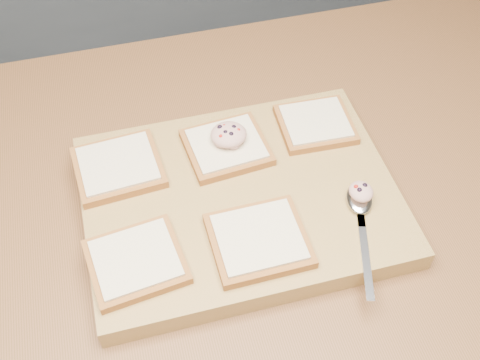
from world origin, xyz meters
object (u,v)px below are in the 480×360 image
at_px(spoon, 360,207).
at_px(cutting_board, 240,200).
at_px(tuna_salad_dollop, 229,134).
at_px(bread_far_center, 226,147).

bearing_deg(spoon, cutting_board, 154.96).
distance_m(cutting_board, tuna_salad_dollop, 0.10).
bearing_deg(cutting_board, tuna_salad_dollop, 86.24).
distance_m(bread_far_center, tuna_salad_dollop, 0.02).
relative_size(tuna_salad_dollop, spoon, 0.29).
height_order(bread_far_center, tuna_salad_dollop, tuna_salad_dollop).
height_order(bread_far_center, spoon, bread_far_center).
bearing_deg(tuna_salad_dollop, cutting_board, -93.76).
relative_size(bread_far_center, tuna_salad_dollop, 2.36).
distance_m(cutting_board, bread_far_center, 0.09).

